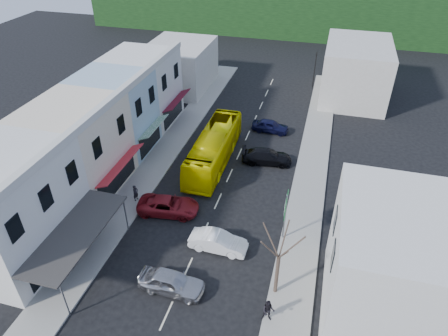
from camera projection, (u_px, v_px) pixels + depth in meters
The scene contains 18 objects.
ground at pixel (204, 232), 31.88m from camera, with size 120.00×120.00×0.00m, color black.
sidewalk_left at pixel (165, 153), 41.42m from camera, with size 3.00×52.00×0.15m, color gray.
sidewalk_right at pixel (311, 175), 38.15m from camera, with size 3.00×52.00×0.15m, color gray.
shopfront_row at pixel (89, 137), 36.31m from camera, with size 8.25×30.00×8.00m.
right_building at pixel (400, 270), 23.49m from camera, with size 8.00×9.00×8.00m, color silver.
distant_block_left at pixel (180, 66), 54.26m from camera, with size 8.00×10.00×6.00m, color #B7B2A8.
distant_block_right at pixel (355, 71), 51.35m from camera, with size 8.00×12.00×7.00m, color #B7B2A8.
bus at pixel (214, 149), 39.31m from camera, with size 2.50×11.60×3.10m, color #E6D700.
car_silver at pixel (172, 283), 26.81m from camera, with size 1.80×4.40×1.40m, color #A7A7AB.
car_white at pixel (218, 242), 29.94m from camera, with size 1.80×4.40×1.40m, color white.
car_red at pixel (168, 206), 33.45m from camera, with size 1.90×4.60×1.40m, color maroon.
car_black_near at pixel (267, 157), 39.69m from camera, with size 1.84×4.50×1.40m, color black.
car_navy_mid at pixel (270, 126), 44.95m from camera, with size 1.80×4.40×1.40m, color black.
pedestrian_left at pixel (135, 192), 34.48m from camera, with size 0.60×0.40×1.70m, color black.
pedestrian_right at pixel (268, 311), 24.66m from camera, with size 0.70×0.44×1.70m, color black.
direction_sign at pixel (285, 218), 30.04m from camera, with size 0.26×1.92×4.26m, color #115F26, non-canonical shape.
street_tree at pixel (279, 258), 25.11m from camera, with size 2.41×2.41×6.73m, color #34271F, non-canonical shape.
traffic_signal at pixel (315, 70), 54.36m from camera, with size 0.51×1.01×5.01m, color black, non-canonical shape.
Camera 1 is at (7.71, -22.14, 22.24)m, focal length 32.00 mm.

